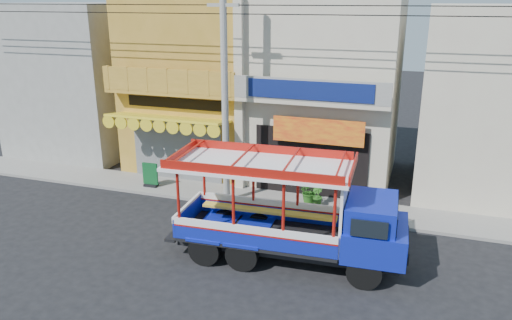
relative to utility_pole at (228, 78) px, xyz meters
The scene contains 12 objects.
ground 6.08m from the utility_pole, 75.53° to the right, with size 90.00×90.00×0.00m, color black.
sidewalk 5.09m from the utility_pole, 39.41° to the left, with size 30.00×2.00×0.12m, color slate.
shophouse_left 5.70m from the utility_pole, 124.03° to the left, with size 6.00×7.50×8.24m.
shophouse_right 5.54m from the utility_pole, 58.56° to the left, with size 6.00×6.75×8.24m.
party_pilaster 1.87m from the utility_pole, 95.46° to the left, with size 0.35×0.30×8.00m, color #BDAF9B.
filler_building_left 11.25m from the utility_pole, 155.15° to the left, with size 6.00×6.00×7.60m, color gray.
filler_building_right 10.98m from the utility_pole, 25.50° to the left, with size 6.00×6.00×7.60m, color #BDAF9B.
utility_pole is the anchor object (origin of this frame).
songthaew_truck 6.29m from the utility_pole, 43.27° to the right, with size 7.31×2.71×3.36m.
green_sign 5.90m from the utility_pole, behind, with size 0.68×0.33×1.05m.
potted_plant_a 5.45m from the utility_pole, 15.57° to the left, with size 0.84×0.73×0.94m, color #255C1A.
potted_plant_b 5.65m from the utility_pole, 10.04° to the left, with size 0.47×0.38×0.86m, color #255C1A.
Camera 1 is at (6.00, -13.85, 7.85)m, focal length 35.00 mm.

